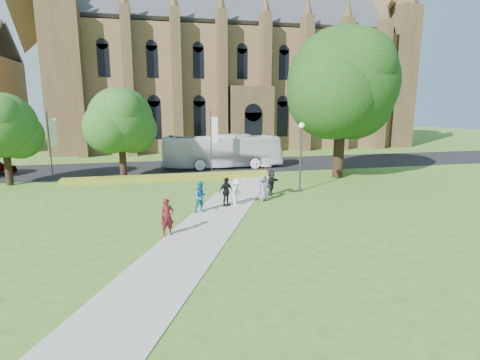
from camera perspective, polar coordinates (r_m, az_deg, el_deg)
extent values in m
plane|color=#39651E|center=(21.06, -3.44, -6.67)|extent=(160.00, 160.00, 0.00)
cube|color=black|center=(40.42, -8.21, 2.00)|extent=(160.00, 10.00, 0.02)
cube|color=#B2B2A8|center=(22.00, -3.88, -5.83)|extent=(15.58, 28.54, 0.04)
cube|color=gold|center=(33.58, -10.61, 0.38)|extent=(18.00, 1.40, 0.45)
cube|color=brown|center=(61.25, -0.51, 13.24)|extent=(52.00, 16.00, 17.00)
cube|color=brown|center=(54.08, -25.84, 14.51)|extent=(3.50, 3.50, 21.00)
cube|color=brown|center=(65.01, 23.26, 14.01)|extent=(3.50, 3.50, 21.00)
cube|color=brown|center=(52.51, 1.65, 9.18)|extent=(6.00, 2.50, 9.00)
cylinder|color=#38383D|center=(28.68, 9.21, 2.98)|extent=(0.14, 0.14, 4.80)
sphere|color=white|center=(28.42, 9.38, 8.21)|extent=(0.44, 0.44, 0.44)
cylinder|color=#38383D|center=(29.11, 9.06, -1.55)|extent=(0.36, 0.36, 0.15)
cylinder|color=#332114|center=(34.95, 14.88, 5.72)|extent=(0.96, 0.96, 6.60)
sphere|color=#113C10|center=(34.85, 15.31, 14.09)|extent=(9.60, 9.60, 9.60)
cylinder|color=#332114|center=(36.03, -31.91, 2.33)|extent=(0.56, 0.56, 3.85)
sphere|color=#244715|center=(35.77, -32.41, 7.04)|extent=(5.20, 5.20, 5.20)
cylinder|color=#332114|center=(34.65, -17.45, 3.47)|extent=(0.60, 0.60, 4.12)
sphere|color=#244715|center=(34.39, -17.77, 8.74)|extent=(5.60, 5.60, 5.60)
cylinder|color=#38383D|center=(35.53, -4.44, 5.67)|extent=(0.10, 0.10, 6.00)
cube|color=white|center=(35.48, -3.90, 7.61)|extent=(0.60, 0.02, 2.40)
cylinder|color=#38383D|center=(36.20, -26.99, 4.57)|extent=(0.10, 0.10, 6.00)
cube|color=white|center=(36.02, -26.62, 6.50)|extent=(0.60, 0.02, 2.40)
imported|color=white|center=(39.30, -2.80, 4.42)|extent=(12.62, 3.35, 3.49)
imported|color=#541318|center=(19.21, -11.02, -5.56)|extent=(0.80, 0.65, 1.91)
imported|color=#1C628E|center=(22.95, -5.93, -2.59)|extent=(1.08, 0.93, 1.92)
imported|color=white|center=(24.50, -0.52, -1.88)|extent=(1.17, 1.28, 1.72)
imported|color=black|center=(24.30, -2.14, -1.79)|extent=(1.20, 0.93, 1.89)
imported|color=slate|center=(25.78, 3.56, -1.17)|extent=(0.99, 0.78, 1.78)
imported|color=#23242A|center=(27.44, 4.79, -0.38)|extent=(1.51, 1.61, 1.81)
imported|color=#E8A4C2|center=(25.68, 3.92, 1.60)|extent=(0.81, 0.81, 0.70)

